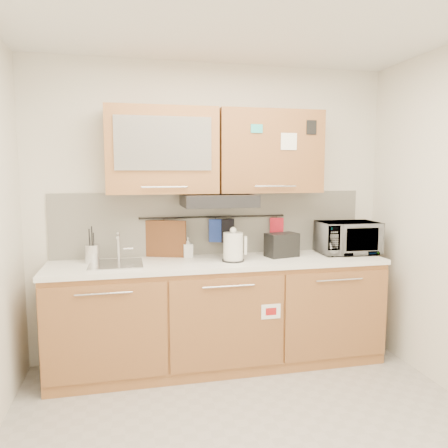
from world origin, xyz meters
name	(u,v)px	position (x,y,z in m)	size (l,w,h in m)	color
wall_back	(213,212)	(0.00, 1.50, 1.30)	(3.20, 3.20, 0.00)	silver
base_cabinet	(220,319)	(0.00, 1.19, 0.41)	(2.80, 0.64, 0.88)	#AF6E3E
countertop	(220,263)	(0.00, 1.19, 0.90)	(2.82, 0.62, 0.04)	white
backsplash	(213,223)	(0.00, 1.49, 1.20)	(2.80, 0.02, 0.56)	silver
upper_cabinets	(216,151)	(0.00, 1.32, 1.83)	(1.82, 0.37, 0.70)	#AF6E3E
range_hood	(218,200)	(0.00, 1.25, 1.42)	(0.60, 0.46, 0.10)	black
sink	(116,264)	(-0.85, 1.21, 0.92)	(0.42, 0.40, 0.26)	silver
utensil_rail	(214,217)	(0.00, 1.45, 1.26)	(0.02, 0.02, 1.30)	black
utensil_crock	(92,253)	(-1.04, 1.32, 1.00)	(0.14, 0.14, 0.30)	silver
kettle	(233,248)	(0.10, 1.13, 1.03)	(0.21, 0.18, 0.29)	silver
toaster	(282,245)	(0.56, 1.23, 1.03)	(0.30, 0.22, 0.21)	black
microwave	(348,238)	(1.20, 1.24, 1.06)	(0.52, 0.35, 0.29)	#999999
soap_bottle	(188,247)	(-0.24, 1.38, 1.01)	(0.08, 0.08, 0.18)	#999999
cutting_board	(164,248)	(-0.44, 1.44, 1.00)	(0.39, 0.03, 0.48)	brown
oven_mitt	(216,231)	(0.02, 1.44, 1.14)	(0.12, 0.03, 0.20)	#203896
dark_pouch	(227,231)	(0.12, 1.44, 1.14)	(0.13, 0.04, 0.21)	black
pot_holder	(277,226)	(0.59, 1.44, 1.16)	(0.12, 0.02, 0.15)	red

